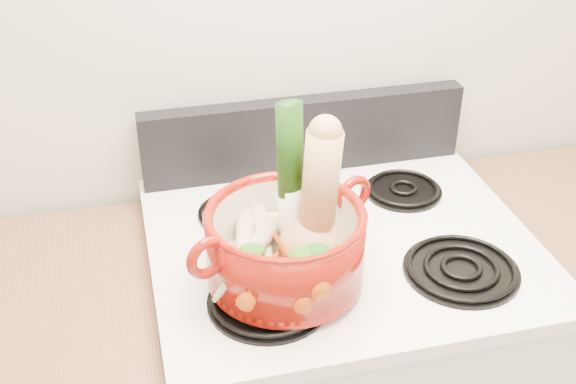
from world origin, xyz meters
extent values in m
cube|color=beige|center=(0.00, 1.75, 1.30)|extent=(3.50, 0.02, 2.60)
cube|color=white|center=(0.00, 1.40, 0.93)|extent=(0.78, 0.67, 0.03)
cube|color=black|center=(0.00, 1.70, 1.04)|extent=(0.76, 0.05, 0.18)
cylinder|color=black|center=(-0.19, 1.24, 0.96)|extent=(0.22, 0.22, 0.02)
cylinder|color=black|center=(0.19, 1.24, 0.96)|extent=(0.22, 0.22, 0.02)
cylinder|color=black|center=(-0.19, 1.54, 0.96)|extent=(0.17, 0.17, 0.02)
cylinder|color=black|center=(0.19, 1.54, 0.96)|extent=(0.17, 0.17, 0.02)
cylinder|color=maroon|center=(-0.15, 1.29, 1.04)|extent=(0.38, 0.38, 0.14)
torus|color=maroon|center=(-0.30, 1.22, 1.09)|extent=(0.08, 0.05, 0.08)
torus|color=maroon|center=(0.00, 1.35, 1.09)|extent=(0.08, 0.05, 0.08)
cylinder|color=white|center=(-0.13, 1.31, 1.16)|extent=(0.06, 0.07, 0.32)
ellipsoid|color=tan|center=(-0.15, 1.38, 1.02)|extent=(0.09, 0.07, 0.05)
cone|color=beige|center=(-0.22, 1.30, 1.02)|extent=(0.10, 0.24, 0.06)
cone|color=beige|center=(-0.22, 1.28, 1.03)|extent=(0.17, 0.18, 0.06)
cone|color=beige|center=(-0.18, 1.33, 1.03)|extent=(0.05, 0.19, 0.06)
cone|color=beige|center=(-0.22, 1.27, 1.04)|extent=(0.17, 0.18, 0.06)
cone|color=#CB4B0A|center=(-0.15, 1.23, 1.02)|extent=(0.04, 0.18, 0.05)
cone|color=#DC500B|center=(-0.20, 1.22, 1.02)|extent=(0.12, 0.14, 0.05)
cone|color=#CD640A|center=(-0.14, 1.23, 1.02)|extent=(0.06, 0.15, 0.04)
cone|color=#B93709|center=(-0.19, 1.22, 1.03)|extent=(0.13, 0.10, 0.04)
cone|color=#D2510A|center=(-0.14, 1.23, 1.04)|extent=(0.08, 0.19, 0.05)
camera|label=1|loc=(-0.40, 0.25, 1.81)|focal=45.00mm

